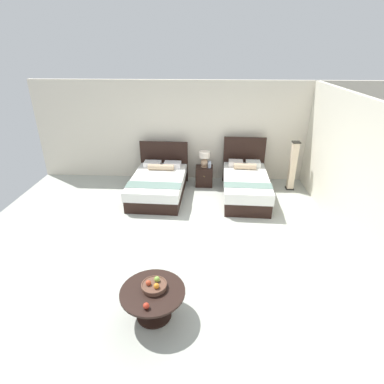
{
  "coord_description": "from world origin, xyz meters",
  "views": [
    {
      "loc": [
        0.12,
        -5.28,
        3.54
      ],
      "look_at": [
        -0.18,
        0.53,
        0.73
      ],
      "focal_mm": 28.5,
      "sensor_mm": 36.0,
      "label": 1
    }
  ],
  "objects_px": {
    "nightstand": "(204,176)",
    "floor_lamp_corner": "(293,166)",
    "table_lamp": "(204,158)",
    "fruit_bowl": "(154,285)",
    "coffee_table": "(153,297)",
    "bed_near_corner": "(245,185)",
    "loose_apple": "(146,306)",
    "bed_near_window": "(159,184)",
    "vase": "(209,164)"
  },
  "relations": [
    {
      "from": "coffee_table",
      "to": "bed_near_window",
      "type": "bearing_deg",
      "value": 97.44
    },
    {
      "from": "bed_near_corner",
      "to": "table_lamp",
      "type": "relative_size",
      "value": 4.94
    },
    {
      "from": "table_lamp",
      "to": "loose_apple",
      "type": "relative_size",
      "value": 5.24
    },
    {
      "from": "nightstand",
      "to": "coffee_table",
      "type": "distance_m",
      "value": 4.68
    },
    {
      "from": "floor_lamp_corner",
      "to": "vase",
      "type": "bearing_deg",
      "value": 177.54
    },
    {
      "from": "bed_near_corner",
      "to": "coffee_table",
      "type": "relative_size",
      "value": 2.36
    },
    {
      "from": "bed_near_corner",
      "to": "loose_apple",
      "type": "bearing_deg",
      "value": -112.14
    },
    {
      "from": "bed_near_window",
      "to": "table_lamp",
      "type": "xyz_separation_m",
      "value": [
        1.17,
        0.69,
        0.49
      ]
    },
    {
      "from": "bed_near_window",
      "to": "table_lamp",
      "type": "distance_m",
      "value": 1.45
    },
    {
      "from": "nightstand",
      "to": "bed_near_corner",
      "type": "bearing_deg",
      "value": -32.42
    },
    {
      "from": "nightstand",
      "to": "vase",
      "type": "relative_size",
      "value": 2.92
    },
    {
      "from": "nightstand",
      "to": "table_lamp",
      "type": "xyz_separation_m",
      "value": [
        -0.0,
        0.02,
        0.53
      ]
    },
    {
      "from": "coffee_table",
      "to": "floor_lamp_corner",
      "type": "relative_size",
      "value": 0.69
    },
    {
      "from": "table_lamp",
      "to": "loose_apple",
      "type": "distance_m",
      "value": 5.02
    },
    {
      "from": "coffee_table",
      "to": "fruit_bowl",
      "type": "xyz_separation_m",
      "value": [
        0.02,
        0.06,
        0.16
      ]
    },
    {
      "from": "coffee_table",
      "to": "fruit_bowl",
      "type": "distance_m",
      "value": 0.17
    },
    {
      "from": "bed_near_window",
      "to": "table_lamp",
      "type": "bearing_deg",
      "value": 30.69
    },
    {
      "from": "vase",
      "to": "floor_lamp_corner",
      "type": "distance_m",
      "value": 2.2
    },
    {
      "from": "table_lamp",
      "to": "floor_lamp_corner",
      "type": "bearing_deg",
      "value": -3.78
    },
    {
      "from": "bed_near_corner",
      "to": "loose_apple",
      "type": "distance_m",
      "value": 4.61
    },
    {
      "from": "table_lamp",
      "to": "vase",
      "type": "bearing_deg",
      "value": -23.23
    },
    {
      "from": "fruit_bowl",
      "to": "floor_lamp_corner",
      "type": "relative_size",
      "value": 0.27
    },
    {
      "from": "floor_lamp_corner",
      "to": "table_lamp",
      "type": "bearing_deg",
      "value": 176.22
    },
    {
      "from": "coffee_table",
      "to": "loose_apple",
      "type": "distance_m",
      "value": 0.35
    },
    {
      "from": "bed_near_window",
      "to": "vase",
      "type": "xyz_separation_m",
      "value": [
        1.31,
        0.63,
        0.33
      ]
    },
    {
      "from": "bed_near_window",
      "to": "fruit_bowl",
      "type": "distance_m",
      "value": 3.94
    },
    {
      "from": "fruit_bowl",
      "to": "loose_apple",
      "type": "height_order",
      "value": "fruit_bowl"
    },
    {
      "from": "bed_near_corner",
      "to": "floor_lamp_corner",
      "type": "relative_size",
      "value": 1.63
    },
    {
      "from": "bed_near_corner",
      "to": "fruit_bowl",
      "type": "xyz_separation_m",
      "value": [
        -1.69,
        -3.9,
        0.18
      ]
    },
    {
      "from": "bed_near_corner",
      "to": "coffee_table",
      "type": "bearing_deg",
      "value": -113.37
    },
    {
      "from": "bed_near_window",
      "to": "bed_near_corner",
      "type": "xyz_separation_m",
      "value": [
        2.23,
        0.0,
        0.03
      ]
    },
    {
      "from": "nightstand",
      "to": "floor_lamp_corner",
      "type": "bearing_deg",
      "value": -3.29
    },
    {
      "from": "vase",
      "to": "coffee_table",
      "type": "xyz_separation_m",
      "value": [
        -0.79,
        -4.59,
        -0.28
      ]
    },
    {
      "from": "bed_near_window",
      "to": "coffee_table",
      "type": "bearing_deg",
      "value": -82.56
    },
    {
      "from": "nightstand",
      "to": "vase",
      "type": "bearing_deg",
      "value": -15.96
    },
    {
      "from": "bed_near_window",
      "to": "nightstand",
      "type": "relative_size",
      "value": 3.93
    },
    {
      "from": "loose_apple",
      "to": "coffee_table",
      "type": "bearing_deg",
      "value": 85.06
    },
    {
      "from": "nightstand",
      "to": "table_lamp",
      "type": "relative_size",
      "value": 1.23
    },
    {
      "from": "table_lamp",
      "to": "nightstand",
      "type": "bearing_deg",
      "value": -90.0
    },
    {
      "from": "bed_near_corner",
      "to": "coffee_table",
      "type": "xyz_separation_m",
      "value": [
        -1.71,
        -3.96,
        0.02
      ]
    },
    {
      "from": "table_lamp",
      "to": "vase",
      "type": "distance_m",
      "value": 0.23
    },
    {
      "from": "table_lamp",
      "to": "floor_lamp_corner",
      "type": "height_order",
      "value": "floor_lamp_corner"
    },
    {
      "from": "bed_near_corner",
      "to": "loose_apple",
      "type": "height_order",
      "value": "bed_near_corner"
    },
    {
      "from": "nightstand",
      "to": "coffee_table",
      "type": "height_order",
      "value": "nightstand"
    },
    {
      "from": "fruit_bowl",
      "to": "coffee_table",
      "type": "bearing_deg",
      "value": -105.9
    },
    {
      "from": "table_lamp",
      "to": "loose_apple",
      "type": "xyz_separation_m",
      "value": [
        -0.68,
        -4.96,
        -0.29
      ]
    },
    {
      "from": "nightstand",
      "to": "vase",
      "type": "height_order",
      "value": "vase"
    },
    {
      "from": "vase",
      "to": "floor_lamp_corner",
      "type": "xyz_separation_m",
      "value": [
        2.2,
        -0.09,
        0.03
      ]
    },
    {
      "from": "nightstand",
      "to": "floor_lamp_corner",
      "type": "xyz_separation_m",
      "value": [
        2.34,
        -0.13,
        0.39
      ]
    },
    {
      "from": "bed_near_window",
      "to": "loose_apple",
      "type": "distance_m",
      "value": 4.3
    }
  ]
}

